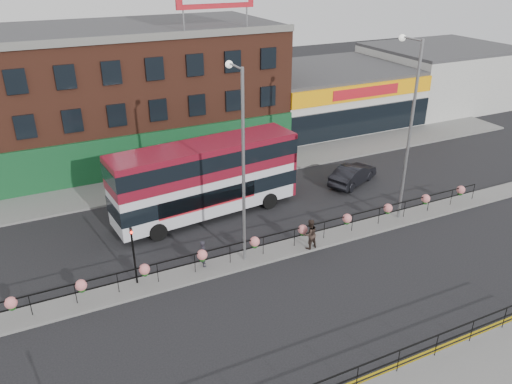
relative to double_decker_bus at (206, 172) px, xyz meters
name	(u,v)px	position (x,y,z in m)	size (l,w,h in m)	color
ground	(279,252)	(2.00, -6.02, -2.99)	(120.00, 120.00, 0.00)	black
north_pavement	(205,175)	(2.00, 5.98, -2.92)	(60.00, 4.00, 0.15)	slate
median	(279,251)	(2.00, -6.02, -2.92)	(60.00, 1.60, 0.15)	slate
yellow_line_inner	(390,367)	(2.00, -15.72, -2.99)	(60.00, 0.10, 0.01)	gold
yellow_line_outer	(393,370)	(2.00, -15.90, -2.99)	(60.00, 0.10, 0.01)	gold
brick_building	(122,92)	(-2.00, 13.94, 2.13)	(25.00, 12.21, 10.30)	brown
supermarket	(327,94)	(18.00, 13.88, -0.34)	(15.00, 12.25, 5.30)	silver
warehouse_east	(439,75)	(32.75, 13.98, 0.16)	(14.50, 12.00, 6.30)	#BABAB5
median_railing	(279,236)	(2.00, -6.02, -1.95)	(30.04, 0.56, 1.23)	black
south_railing	(358,372)	(0.00, -16.12, -2.03)	(20.04, 0.05, 1.12)	black
double_decker_bus	(206,172)	(0.00, 0.00, 0.00)	(12.27, 4.04, 4.87)	silver
car	(353,174)	(11.28, -0.09, -2.25)	(4.73, 3.29, 1.48)	black
pedestrian_a	(204,253)	(-2.37, -5.64, -2.08)	(0.46, 0.61, 1.53)	black
pedestrian_b	(310,234)	(3.67, -6.57, -1.94)	(0.93, 0.76, 1.80)	#2F231D
lamp_column_west	(241,151)	(-0.13, -5.72, 3.38)	(0.38, 1.84, 10.50)	gray
lamp_column_east	(409,117)	(10.71, -5.59, 3.70)	(0.40, 1.94, 11.04)	gray
traffic_light_median	(132,244)	(-6.00, -5.63, -0.53)	(0.15, 0.28, 3.65)	black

